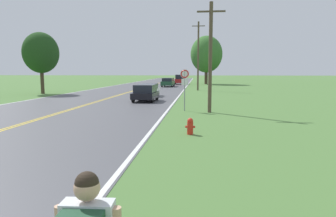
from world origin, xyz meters
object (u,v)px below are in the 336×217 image
tree_behind_sign (206,54)px  car_red_suv_receding (180,79)px  fire_hydrant (190,126)px  traffic_sign (185,80)px  car_dark_green_suv_mid_far (168,82)px  car_white_hatchback_mid_near (149,90)px  tree_left_verge (41,53)px  car_black_hatchback_approaching (145,93)px

tree_behind_sign → car_red_suv_receding: (-5.50, -1.26, -5.20)m
fire_hydrant → traffic_sign: bearing=94.5°
fire_hydrant → traffic_sign: (-0.60, 7.66, 1.78)m
tree_behind_sign → car_dark_green_suv_mid_far: bearing=-120.9°
car_white_hatchback_mid_near → car_dark_green_suv_mid_far: 20.54m
car_white_hatchback_mid_near → car_dark_green_suv_mid_far: (0.03, 20.54, 0.09)m
fire_hydrant → tree_left_verge: tree_left_verge is taller
car_white_hatchback_mid_near → car_red_suv_receding: car_red_suv_receding is taller
tree_behind_sign → car_dark_green_suv_mid_far: tree_behind_sign is taller
fire_hydrant → car_dark_green_suv_mid_far: (-4.98, 39.76, 0.47)m
fire_hydrant → traffic_sign: traffic_sign is taller
fire_hydrant → car_black_hatchback_approaching: 14.52m
tree_left_verge → car_white_hatchback_mid_near: (13.41, -2.55, -4.13)m
traffic_sign → car_white_hatchback_mid_near: 12.46m
fire_hydrant → car_white_hatchback_mid_near: 19.87m
car_red_suv_receding → tree_behind_sign: bearing=101.1°
fire_hydrant → tree_behind_sign: (1.94, 51.30, 5.87)m
tree_left_verge → tree_behind_sign: tree_behind_sign is taller
traffic_sign → car_dark_green_suv_mid_far: (-4.38, 32.10, -1.31)m
tree_behind_sign → car_red_suv_receding: size_ratio=2.29×
car_red_suv_receding → tree_left_verge: bearing=-29.5°
tree_left_verge → car_dark_green_suv_mid_far: size_ratio=1.62×
tree_left_verge → car_white_hatchback_mid_near: size_ratio=2.07×
traffic_sign → car_black_hatchback_approaching: bearing=121.7°
traffic_sign → car_black_hatchback_approaching: 7.37m
traffic_sign → tree_left_verge: (-17.82, 14.11, 2.73)m
fire_hydrant → car_dark_green_suv_mid_far: car_dark_green_suv_mid_far is taller
traffic_sign → car_red_suv_receding: 42.50m
traffic_sign → tree_behind_sign: (2.54, 43.64, 4.09)m
tree_behind_sign → car_black_hatchback_approaching: bearing=-99.6°
fire_hydrant → car_black_hatchback_approaching: car_black_hatchback_approaching is taller
tree_left_verge → fire_hydrant: bearing=-49.8°
traffic_sign → tree_left_verge: tree_left_verge is taller
traffic_sign → tree_left_verge: size_ratio=0.39×
traffic_sign → car_red_suv_receding: bearing=94.0°
traffic_sign → car_dark_green_suv_mid_far: 32.42m
tree_behind_sign → car_white_hatchback_mid_near: bearing=-102.2°
fire_hydrant → car_black_hatchback_approaching: bearing=107.7°
car_red_suv_receding → car_white_hatchback_mid_near: bearing=-4.5°
traffic_sign → tree_left_verge: bearing=141.6°
car_red_suv_receding → car_dark_green_suv_mid_far: bearing=-9.6°
traffic_sign → car_black_hatchback_approaching: size_ratio=0.78×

